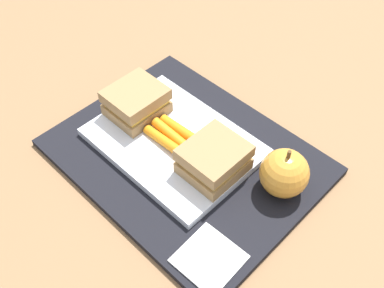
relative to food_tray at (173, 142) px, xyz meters
The scene contains 8 objects.
ground_plane 0.03m from the food_tray, ahead, with size 2.40×2.40×0.00m, color olive.
lunchbag_mat 0.03m from the food_tray, ahead, with size 0.36×0.28×0.01m, color black.
food_tray is the anchor object (origin of this frame).
sandwich_half_left 0.08m from the food_tray, behind, with size 0.07×0.08×0.04m.
sandwich_half_right 0.08m from the food_tray, ahead, with size 0.07×0.08×0.04m.
carrot_sticks_bundle 0.01m from the food_tray, 164.86° to the left, with size 0.08×0.04×0.02m.
apple 0.17m from the food_tray, 16.70° to the left, with size 0.06×0.06×0.08m.
paper_napkin 0.19m from the food_tray, 30.92° to the right, with size 0.07×0.07×0.00m, color white.
Camera 1 is at (0.29, -0.29, 0.50)m, focal length 42.14 mm.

